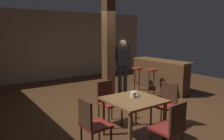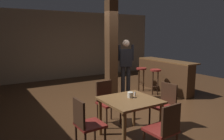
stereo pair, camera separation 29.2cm
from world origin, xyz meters
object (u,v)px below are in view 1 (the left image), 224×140
object	(u,v)px
salt_shaker	(138,94)
standing_person	(123,64)
dining_table	(133,105)
chair_south	(171,127)
napkin_cup	(133,95)
bar_stool_near	(151,75)
chair_west	(92,123)
bar_stool_mid	(137,73)
chair_east	(166,102)
bar_counter	(159,75)
chair_north	(108,100)

from	to	relation	value
salt_shaker	standing_person	world-z (taller)	standing_person
dining_table	salt_shaker	world-z (taller)	salt_shaker
dining_table	chair_south	bearing A→B (deg)	-88.29
salt_shaker	napkin_cup	bearing A→B (deg)	-165.22
bar_stool_near	salt_shaker	bearing A→B (deg)	-140.38
dining_table	chair_west	world-z (taller)	chair_west
dining_table	salt_shaker	xyz separation A→B (m)	(0.19, 0.11, 0.16)
dining_table	chair_south	size ratio (longest dim) A/B	1.05
chair_south	bar_stool_mid	xyz separation A→B (m)	(2.29, 3.37, 0.07)
salt_shaker	standing_person	xyz separation A→B (m)	(1.21, 2.02, 0.22)
dining_table	standing_person	size ratio (longest dim) A/B	0.54
chair_east	salt_shaker	distance (m)	0.76
dining_table	chair_west	bearing A→B (deg)	-178.04
chair_south	bar_counter	distance (m)	4.19
chair_east	bar_stool_near	world-z (taller)	chair_east
chair_west	chair_south	bearing A→B (deg)	-41.69
chair_north	chair_east	bearing A→B (deg)	-41.78
chair_south	chair_west	bearing A→B (deg)	138.31
salt_shaker	bar_stool_near	distance (m)	2.89
bar_stool_mid	chair_north	bearing A→B (deg)	-143.63
dining_table	salt_shaker	bearing A→B (deg)	29.71
chair_west	chair_east	bearing A→B (deg)	1.70
chair_west	napkin_cup	distance (m)	0.99
napkin_cup	bar_stool_mid	xyz separation A→B (m)	(2.26, 2.45, -0.22)
standing_person	dining_table	bearing A→B (deg)	-123.36
bar_stool_mid	dining_table	bearing A→B (deg)	-132.51
chair_north	chair_west	size ratio (longest dim) A/B	1.00
chair_north	bar_counter	distance (m)	3.25
dining_table	napkin_cup	size ratio (longest dim) A/B	9.01
chair_east	chair_south	world-z (taller)	same
chair_east	bar_counter	bearing A→B (deg)	45.57
chair_west	napkin_cup	world-z (taller)	chair_west
napkin_cup	bar_stool_near	xyz separation A→B (m)	(2.35, 1.87, -0.20)
chair_north	napkin_cup	distance (m)	0.80
chair_east	napkin_cup	xyz separation A→B (m)	(-0.84, 0.05, 0.29)
dining_table	chair_north	world-z (taller)	chair_north
chair_east	standing_person	distance (m)	2.22
salt_shaker	bar_stool_mid	size ratio (longest dim) A/B	0.10
chair_north	chair_west	xyz separation A→B (m)	(-0.89, -0.85, 0.00)
salt_shaker	standing_person	bearing A→B (deg)	59.11
chair_north	standing_person	distance (m)	1.98
dining_table	napkin_cup	bearing A→B (deg)	50.97
bar_counter	bar_stool_near	distance (m)	0.60
dining_table	bar_stool_mid	xyz separation A→B (m)	(2.32, 2.53, -0.04)
chair_west	salt_shaker	size ratio (longest dim) A/B	11.48
salt_shaker	standing_person	distance (m)	2.36
chair_north	bar_stool_near	xyz separation A→B (m)	(2.41, 1.12, 0.08)
standing_person	napkin_cup	bearing A→B (deg)	-123.13
bar_stool_near	bar_stool_mid	distance (m)	0.59
chair_north	napkin_cup	bearing A→B (deg)	-85.40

